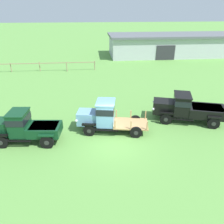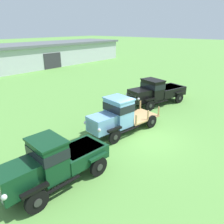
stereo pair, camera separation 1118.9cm
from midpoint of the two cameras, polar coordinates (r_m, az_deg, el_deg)
name	(u,v)px [view 2 (the right image)]	position (r m, az deg, el deg)	size (l,w,h in m)	color
ground_plane	(146,138)	(12.93, -14.91, -13.67)	(240.00, 240.00, 0.00)	#5B9342
farm_shed	(57,53)	(42.52, -21.67, 12.62)	(25.81, 8.26, 3.75)	#B2B7BC
vintage_truck_foreground_near	(53,162)	(11.57, -44.28, -17.66)	(4.83, 2.23, 2.21)	black
vintage_truck_second_in_line	(117,116)	(13.40, -22.15, -7.31)	(5.33, 2.61, 2.30)	black
vintage_truck_midrow_center	(156,91)	(17.67, -5.05, 0.90)	(5.76, 3.38, 2.20)	black
oil_drum_beside_row	(180,91)	(20.17, 3.60, 1.52)	(0.57, 0.57, 0.88)	gold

